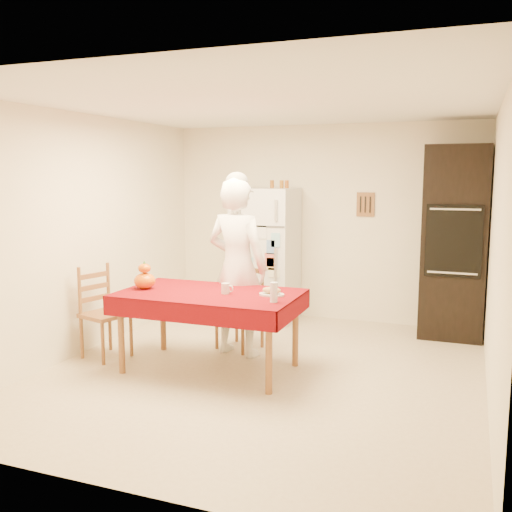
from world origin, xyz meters
The scene contains 17 objects.
floor centered at (0.00, 0.00, 0.00)m, with size 4.50×4.50×0.00m, color #C0AA8B.
room_shell centered at (0.00, 0.00, 1.62)m, with size 4.02×4.52×2.51m.
refrigerator centered at (-0.65, 1.88, 0.85)m, with size 0.75×0.74×1.70m.
oven_cabinet centered at (1.63, 1.93, 1.10)m, with size 0.70×0.62×2.20m.
dining_table centered at (-0.50, -0.11, 0.69)m, with size 1.70×1.00×0.76m.
chair_far centered at (-0.48, 0.68, 0.51)m, with size 0.52×0.50×0.95m.
chair_left centered at (-1.72, -0.14, 0.51)m, with size 0.50×0.52×0.95m.
seated_woman centered at (-0.44, 0.43, 0.92)m, with size 0.67×0.44×1.84m, color white.
coffee_mug centered at (-0.33, -0.12, 0.81)m, with size 0.08×0.08×0.10m, color silver.
pumpkin_lower centered at (-1.17, -0.18, 0.84)m, with size 0.21×0.21×0.16m, color #EC3E05.
pumpkin_upper centered at (-1.17, -0.18, 0.97)m, with size 0.12×0.12×0.09m, color #E56005.
wine_glass centered at (0.21, -0.29, 0.85)m, with size 0.07×0.07×0.18m, color white.
bread_plate centered at (0.10, -0.04, 0.77)m, with size 0.24×0.24×0.02m, color silver.
bread_loaf centered at (0.10, -0.04, 0.81)m, with size 0.18×0.10×0.06m, color #9F7B4E.
spice_jar_left centered at (-0.58, 1.93, 1.75)m, with size 0.05×0.05×0.10m, color brown.
spice_jar_mid centered at (-0.45, 1.93, 1.75)m, with size 0.05×0.05×0.10m, color #99601B.
spice_jar_right centered at (-0.39, 1.93, 1.75)m, with size 0.05×0.05×0.10m, color #944F1B.
Camera 1 is at (1.80, -4.93, 1.88)m, focal length 40.00 mm.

